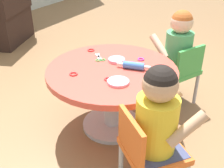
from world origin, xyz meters
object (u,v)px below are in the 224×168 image
seated_child_left (158,114)px  rolling_pin (134,66)px  child_chair_right (179,71)px  seated_child_right (179,43)px  child_chair_left (148,151)px  craft_scissors (100,59)px  craft_table (112,83)px

seated_child_left → rolling_pin: (0.46, 0.36, -0.02)m
child_chair_right → seated_child_right: size_ratio=1.05×
seated_child_right → rolling_pin: (-0.50, 0.14, -0.02)m
child_chair_left → seated_child_left: 0.23m
seated_child_right → craft_scissors: 0.64m
child_chair_right → rolling_pin: 0.55m
child_chair_left → craft_table: bearing=48.1°
seated_child_left → seated_child_right: 0.98m
craft_table → child_chair_left: 0.63m
child_chair_left → seated_child_left: (0.03, -0.02, 0.23)m
child_chair_left → seated_child_left: seated_child_left is taller
child_chair_left → child_chair_right: size_ratio=1.00×
craft_scissors → rolling_pin: bearing=-93.7°
rolling_pin → craft_scissors: rolling_pin is taller
child_chair_left → craft_scissors: size_ratio=4.04×
child_chair_right → craft_scissors: size_ratio=4.04×
child_chair_left → rolling_pin: same height
craft_table → child_chair_left: (-0.42, -0.47, -0.06)m
child_chair_left → craft_scissors: bearing=50.9°
craft_scissors → craft_table: bearing=-119.0°
child_chair_right → seated_child_right: bearing=64.4°
craft_table → craft_scissors: size_ratio=6.75×
seated_child_left → child_chair_right: seated_child_left is taller
seated_child_right → craft_scissors: bearing=138.7°
craft_table → child_chair_left: size_ratio=1.67×
craft_table → rolling_pin: (0.07, -0.13, 0.14)m
craft_table → craft_scissors: (0.09, 0.16, 0.12)m
seated_child_left → craft_scissors: 0.81m
seated_child_right → rolling_pin: bearing=164.5°
child_chair_left → craft_scissors: 0.82m
seated_child_right → rolling_pin: size_ratio=2.23×
child_chair_left → seated_child_right: bearing=11.5°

